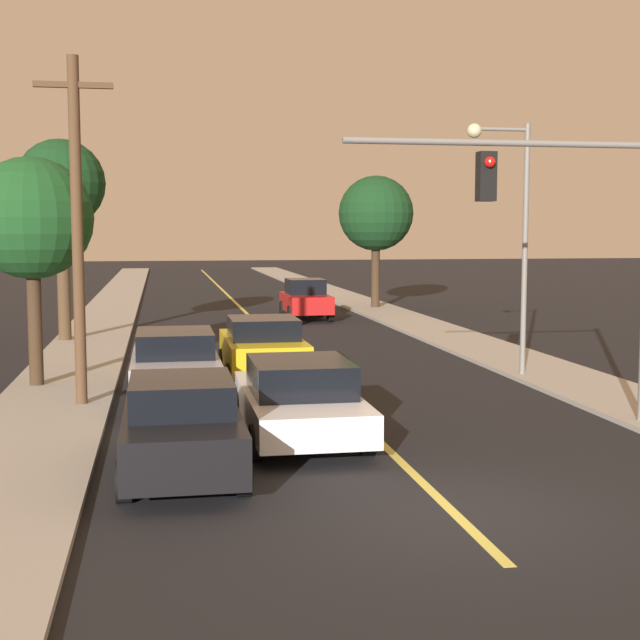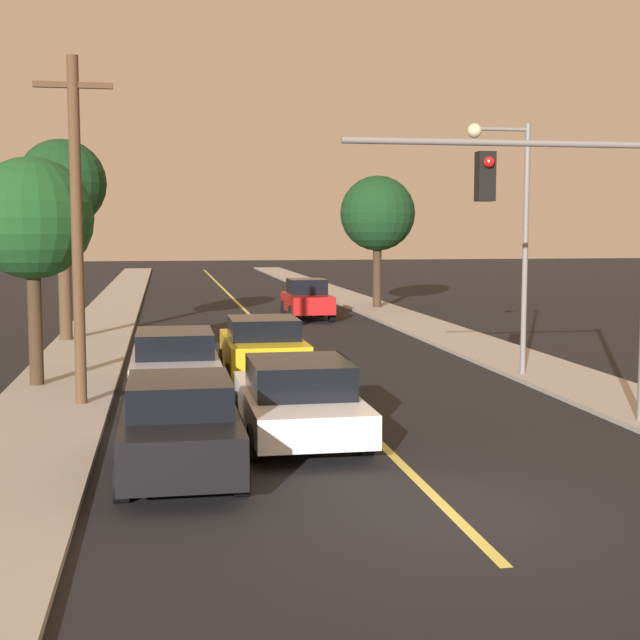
{
  "view_description": "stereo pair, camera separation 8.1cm",
  "coord_description": "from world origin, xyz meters",
  "px_view_note": "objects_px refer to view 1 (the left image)",
  "views": [
    {
      "loc": [
        -3.83,
        -11.17,
        3.8
      ],
      "look_at": [
        0.0,
        10.19,
        1.6
      ],
      "focal_mm": 50.0,
      "sensor_mm": 36.0,
      "label": 1
    },
    {
      "loc": [
        -3.75,
        -11.18,
        3.8
      ],
      "look_at": [
        0.0,
        10.19,
        1.6
      ],
      "focal_mm": 50.0,
      "sensor_mm": 36.0,
      "label": 2
    }
  ],
  "objects_px": {
    "streetlamp_right": "(511,213)",
    "tree_left_far": "(61,186)",
    "car_near_lane_front": "(299,398)",
    "tree_left_near": "(32,219)",
    "car_outer_lane_front": "(182,425)",
    "traffic_signal_mast": "(573,221)",
    "car_near_lane_second": "(263,349)",
    "utility_pole_left": "(77,225)",
    "car_outer_lane_second": "(175,365)",
    "car_far_oncoming": "(306,299)",
    "tree_right_near": "(376,214)"
  },
  "relations": [
    {
      "from": "traffic_signal_mast",
      "to": "car_far_oncoming",
      "type": "bearing_deg",
      "value": 94.16
    },
    {
      "from": "car_far_oncoming",
      "to": "utility_pole_left",
      "type": "bearing_deg",
      "value": 66.6
    },
    {
      "from": "car_near_lane_front",
      "to": "utility_pole_left",
      "type": "relative_size",
      "value": 0.67
    },
    {
      "from": "car_outer_lane_second",
      "to": "streetlamp_right",
      "type": "distance_m",
      "value": 9.23
    },
    {
      "from": "traffic_signal_mast",
      "to": "streetlamp_right",
      "type": "relative_size",
      "value": 0.96
    },
    {
      "from": "car_outer_lane_front",
      "to": "utility_pole_left",
      "type": "relative_size",
      "value": 0.61
    },
    {
      "from": "car_near_lane_second",
      "to": "utility_pole_left",
      "type": "distance_m",
      "value": 5.67
    },
    {
      "from": "car_near_lane_front",
      "to": "car_near_lane_second",
      "type": "distance_m",
      "value": 5.85
    },
    {
      "from": "traffic_signal_mast",
      "to": "tree_right_near",
      "type": "distance_m",
      "value": 25.9
    },
    {
      "from": "traffic_signal_mast",
      "to": "tree_left_near",
      "type": "bearing_deg",
      "value": 149.5
    },
    {
      "from": "car_far_oncoming",
      "to": "streetlamp_right",
      "type": "height_order",
      "value": "streetlamp_right"
    },
    {
      "from": "utility_pole_left",
      "to": "tree_left_far",
      "type": "xyz_separation_m",
      "value": [
        -1.51,
        11.52,
        1.34
      ]
    },
    {
      "from": "car_outer_lane_front",
      "to": "traffic_signal_mast",
      "type": "relative_size",
      "value": 0.73
    },
    {
      "from": "utility_pole_left",
      "to": "tree_right_near",
      "type": "height_order",
      "value": "utility_pole_left"
    },
    {
      "from": "car_near_lane_front",
      "to": "traffic_signal_mast",
      "type": "height_order",
      "value": "traffic_signal_mast"
    },
    {
      "from": "car_near_lane_second",
      "to": "utility_pole_left",
      "type": "relative_size",
      "value": 0.57
    },
    {
      "from": "car_outer_lane_second",
      "to": "car_far_oncoming",
      "type": "distance_m",
      "value": 18.42
    },
    {
      "from": "car_outer_lane_front",
      "to": "tree_right_near",
      "type": "bearing_deg",
      "value": 70.41
    },
    {
      "from": "car_outer_lane_second",
      "to": "tree_right_near",
      "type": "distance_m",
      "value": 24.12
    },
    {
      "from": "car_near_lane_front",
      "to": "utility_pole_left",
      "type": "height_order",
      "value": "utility_pole_left"
    },
    {
      "from": "car_far_oncoming",
      "to": "traffic_signal_mast",
      "type": "height_order",
      "value": "traffic_signal_mast"
    },
    {
      "from": "car_near_lane_front",
      "to": "tree_right_near",
      "type": "xyz_separation_m",
      "value": [
        7.67,
        25.58,
        3.81
      ]
    },
    {
      "from": "car_outer_lane_front",
      "to": "traffic_signal_mast",
      "type": "distance_m",
      "value": 8.21
    },
    {
      "from": "streetlamp_right",
      "to": "tree_left_far",
      "type": "bearing_deg",
      "value": 141.55
    },
    {
      "from": "car_near_lane_front",
      "to": "tree_left_near",
      "type": "height_order",
      "value": "tree_left_near"
    },
    {
      "from": "car_outer_lane_second",
      "to": "tree_left_near",
      "type": "height_order",
      "value": "tree_left_near"
    },
    {
      "from": "streetlamp_right",
      "to": "tree_right_near",
      "type": "bearing_deg",
      "value": 85.97
    },
    {
      "from": "car_near_lane_front",
      "to": "car_outer_lane_front",
      "type": "height_order",
      "value": "car_outer_lane_front"
    },
    {
      "from": "traffic_signal_mast",
      "to": "tree_left_far",
      "type": "height_order",
      "value": "tree_left_far"
    },
    {
      "from": "utility_pole_left",
      "to": "car_near_lane_second",
      "type": "bearing_deg",
      "value": 29.97
    },
    {
      "from": "traffic_signal_mast",
      "to": "tree_right_near",
      "type": "xyz_separation_m",
      "value": [
        2.5,
        25.77,
        0.59
      ]
    },
    {
      "from": "traffic_signal_mast",
      "to": "tree_left_far",
      "type": "bearing_deg",
      "value": 125.49
    },
    {
      "from": "streetlamp_right",
      "to": "tree_left_far",
      "type": "height_order",
      "value": "tree_left_far"
    },
    {
      "from": "car_far_oncoming",
      "to": "tree_left_far",
      "type": "bearing_deg",
      "value": 34.59
    },
    {
      "from": "car_outer_lane_front",
      "to": "streetlamp_right",
      "type": "height_order",
      "value": "streetlamp_right"
    },
    {
      "from": "car_outer_lane_front",
      "to": "streetlamp_right",
      "type": "relative_size",
      "value": 0.7
    },
    {
      "from": "streetlamp_right",
      "to": "tree_left_far",
      "type": "relative_size",
      "value": 0.95
    },
    {
      "from": "car_near_lane_second",
      "to": "utility_pole_left",
      "type": "xyz_separation_m",
      "value": [
        -4.15,
        -2.39,
        3.04
      ]
    },
    {
      "from": "car_near_lane_second",
      "to": "car_outer_lane_second",
      "type": "bearing_deg",
      "value": -137.52
    },
    {
      "from": "tree_left_near",
      "to": "tree_right_near",
      "type": "relative_size",
      "value": 0.86
    },
    {
      "from": "car_near_lane_second",
      "to": "streetlamp_right",
      "type": "relative_size",
      "value": 0.66
    },
    {
      "from": "streetlamp_right",
      "to": "car_far_oncoming",
      "type": "bearing_deg",
      "value": 99.53
    },
    {
      "from": "car_near_lane_front",
      "to": "car_far_oncoming",
      "type": "distance_m",
      "value": 21.66
    },
    {
      "from": "car_outer_lane_second",
      "to": "tree_left_near",
      "type": "relative_size",
      "value": 0.86
    },
    {
      "from": "car_outer_lane_front",
      "to": "car_far_oncoming",
      "type": "xyz_separation_m",
      "value": [
        5.77,
        23.42,
        0.09
      ]
    },
    {
      "from": "car_near_lane_front",
      "to": "car_near_lane_second",
      "type": "bearing_deg",
      "value": 90.0
    },
    {
      "from": "tree_left_far",
      "to": "tree_left_near",
      "type": "bearing_deg",
      "value": -88.41
    },
    {
      "from": "streetlamp_right",
      "to": "tree_left_near",
      "type": "relative_size",
      "value": 1.17
    },
    {
      "from": "car_far_oncoming",
      "to": "tree_left_far",
      "type": "distance_m",
      "value": 12.06
    },
    {
      "from": "car_outer_lane_second",
      "to": "car_near_lane_second",
      "type": "bearing_deg",
      "value": 42.48
    }
  ]
}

